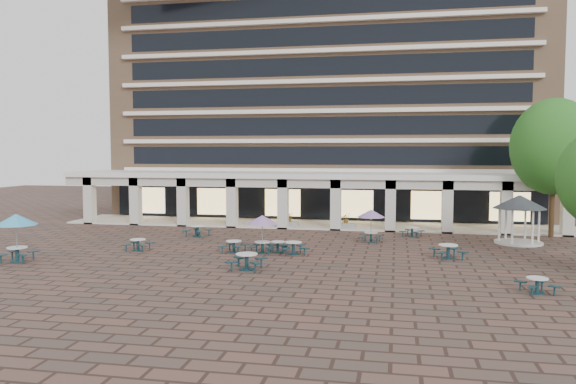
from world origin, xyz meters
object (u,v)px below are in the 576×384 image
picnic_table_1 (247,260)px  planter_right (346,222)px  gazebo (519,207)px  picnic_table_3 (537,284)px  planter_left (289,222)px

picnic_table_1 → planter_right: 16.66m
gazebo → planter_right: bearing=158.5°
picnic_table_1 → gazebo: 19.56m
picnic_table_3 → planter_left: size_ratio=1.20×
planter_left → picnic_table_1: bearing=-87.1°
gazebo → planter_right: (-11.95, 4.70, -1.89)m
gazebo → picnic_table_3: bearing=-98.2°
planter_right → gazebo: bearing=-21.5°
picnic_table_3 → gazebo: bearing=66.0°
planter_left → planter_right: size_ratio=1.00×
gazebo → planter_left: (-16.52, 4.70, -1.92)m
picnic_table_3 → gazebo: size_ratio=0.52×
planter_left → planter_right: 4.57m
picnic_table_1 → picnic_table_3: bearing=-8.8°
picnic_table_3 → planter_left: 23.52m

